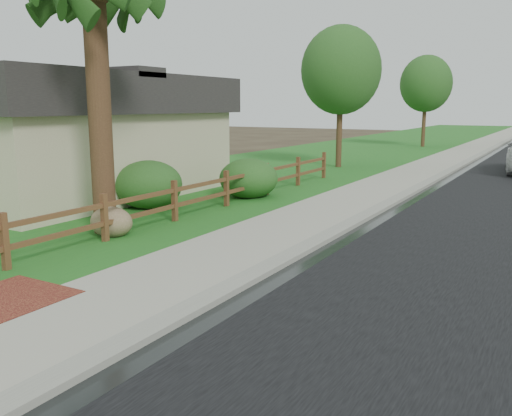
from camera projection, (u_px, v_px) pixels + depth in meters
The scene contains 13 objects.
ground at pixel (146, 319), 7.59m from camera, with size 120.00×120.00×0.00m, color #33271C.
curb at pixel (493, 148), 37.15m from camera, with size 0.40×90.00×0.12m, color gray.
wet_gutter at pixel (499, 149), 36.99m from camera, with size 0.50×90.00×0.00m, color black.
sidewalk at pixel (473, 147), 37.79m from camera, with size 2.20×90.00×0.10m, color #A3A08E.
grass_strip at pixel (445, 147), 38.73m from camera, with size 1.60×90.00×0.06m, color #1A5B1E.
lawn_near at pixel (374, 144), 41.29m from camera, with size 9.00×90.00×0.04m, color #1A5B1E.
ranch_fence at pixel (202, 193), 14.69m from camera, with size 0.12×16.92×1.10m.
house at pixel (36, 131), 18.56m from camera, with size 10.60×9.60×4.05m.
boulder at pixel (111, 222), 12.24m from camera, with size 1.06×0.79×0.71m, color brown.
shrub_c at pixel (149, 185), 15.60m from camera, with size 1.94×1.94×1.40m, color #214C1B.
shrub_d at pixel (249, 179), 17.35m from camera, with size 1.89×1.89×1.29m, color #214C1B.
tree_near_left at pixel (341, 70), 25.17m from camera, with size 3.73×3.73×6.61m.
tree_mid_left at pixel (426, 84), 37.98m from camera, with size 3.59×3.59×6.42m.
Camera 1 is at (4.92, -5.43, 2.96)m, focal length 38.00 mm.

